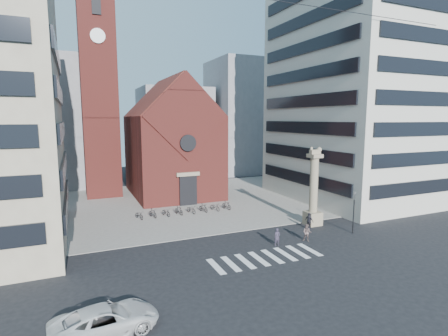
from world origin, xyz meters
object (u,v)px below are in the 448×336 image
Objects in this scene: pedestrian_1 at (307,233)px; lion_column at (314,194)px; white_car at (106,320)px; traffic_light at (354,212)px; scooter_0 at (139,215)px; pedestrian_0 at (277,237)px; pedestrian_2 at (309,221)px.

lion_column is at bearing 90.73° from pedestrian_1.
white_car is at bearing -114.37° from pedestrian_1.
traffic_light reaches higher than white_car.
lion_column is at bearing -47.41° from scooter_0.
white_car is 20.49m from pedestrian_1.
pedestrian_2 is (5.70, 2.79, 0.07)m from pedestrian_0.
pedestrian_2 reaches higher than pedestrian_0.
traffic_light is 2.59× the size of pedestrian_0.
traffic_light is at bearing 44.76° from pedestrian_1.
white_car reaches higher than scooter_0.
pedestrian_1 is at bearing 0.07° from pedestrian_0.
pedestrian_0 is 0.92× the size of pedestrian_2.
lion_column reaches higher than traffic_light.
traffic_light is at bearing -63.54° from lion_column.
pedestrian_1 is 19.33m from scooter_0.
pedestrian_0 is at bearing 179.78° from traffic_light.
pedestrian_2 is at bearing 139.85° from traffic_light.
white_car is 17.60m from pedestrian_0.
pedestrian_0 is at bearing -71.26° from scooter_0.
traffic_light is at bearing -53.48° from scooter_0.
lion_column is 4.62m from traffic_light.
pedestrian_2 reaches higher than pedestrian_1.
pedestrian_0 is 6.35m from pedestrian_2.
traffic_light reaches higher than scooter_0.
lion_column reaches higher than pedestrian_1.
scooter_0 is at bearing 144.53° from traffic_light.
pedestrian_1 reaches higher than scooter_0.
pedestrian_2 is 1.00× the size of scooter_0.
white_car is 22.22m from scooter_0.
lion_column reaches higher than white_car.
pedestrian_0 is 17.11m from scooter_0.
pedestrian_0 reaches higher than white_car.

